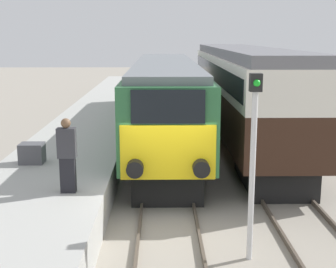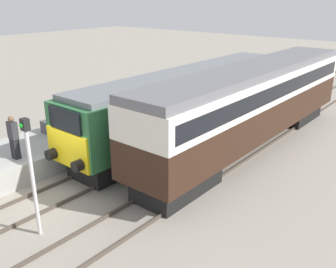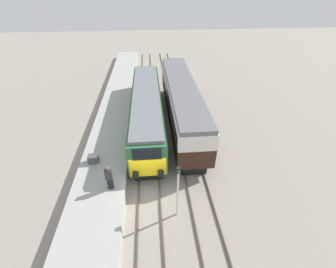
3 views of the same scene
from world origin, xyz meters
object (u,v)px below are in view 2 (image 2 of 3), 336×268
at_px(locomotive, 189,99).
at_px(luggage_crate, 49,127).
at_px(passenger_carriage, 253,100).
at_px(signal_post, 31,169).
at_px(person_on_platform, 14,138).

height_order(locomotive, luggage_crate, locomotive).
xyz_separation_m(locomotive, passenger_carriage, (3.40, 0.63, 0.44)).
relative_size(signal_post, luggage_crate, 5.66).
relative_size(passenger_carriage, signal_post, 4.11).
xyz_separation_m(locomotive, person_on_platform, (-2.43, -8.75, -0.20)).
bearing_deg(passenger_carriage, person_on_platform, -121.88).
distance_m(passenger_carriage, luggage_crate, 10.09).
distance_m(locomotive, signal_post, 10.55).
bearing_deg(locomotive, person_on_platform, -105.55).
relative_size(locomotive, person_on_platform, 8.89).
relative_size(passenger_carriage, luggage_crate, 23.28).
bearing_deg(signal_post, passenger_carriage, 81.25).
height_order(person_on_platform, signal_post, signal_post).
bearing_deg(person_on_platform, passenger_carriage, 58.12).
relative_size(person_on_platform, signal_post, 0.46).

